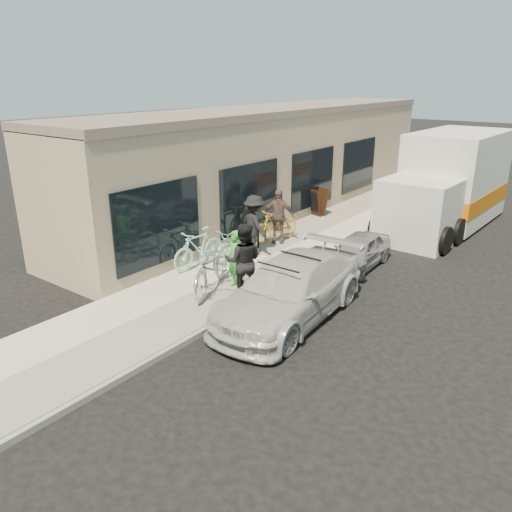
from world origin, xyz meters
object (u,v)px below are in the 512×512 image
Objects in this scene: bystander_a at (254,225)px; bike_rack at (262,229)px; sedan_white at (290,290)px; cruiser_bike_a at (199,248)px; cruiser_bike_b at (234,243)px; tandem_bike at (212,267)px; man_standing at (243,261)px; sedan_silver at (358,251)px; sandwich_board at (317,202)px; bystander_b at (278,216)px; cruiser_bike_c at (276,225)px; moving_truck at (449,186)px; woman_rider at (235,260)px.

bike_rack is at bearing -46.91° from bystander_a.
sedan_white is (3.42, -3.54, -0.00)m from bike_rack.
cruiser_bike_a reaches higher than cruiser_bike_b.
man_standing is (0.92, 0.14, 0.33)m from tandem_bike.
bike_rack is 3.25m from sedan_silver.
cruiser_bike_b is 0.85m from bystander_a.
bike_rack is 0.38× the size of tandem_bike.
sandwich_board is 8.17m from tandem_bike.
bike_rack is 0.70m from bystander_b.
tandem_bike is 1.29× the size of cruiser_bike_c.
moving_truck is at bearing 30.61° from bystander_b.
tandem_bike is 4.36m from bystander_b.
man_standing is at bearing -14.17° from tandem_bike.
cruiser_bike_a is at bearing -112.17° from moving_truck.
cruiser_bike_c is at bearing 87.29° from cruiser_bike_a.
cruiser_bike_c is (0.03, 2.15, 0.08)m from cruiser_bike_b.
cruiser_bike_a is at bearing -71.45° from sandwich_board.
woman_rider is (2.00, -7.55, 0.23)m from sandwich_board.
cruiser_bike_b is 0.97× the size of bystander_a.
sedan_silver is (-0.20, 3.92, -0.19)m from sedan_white.
man_standing is at bearing -97.99° from moving_truck.
moving_truck is 3.83× the size of bystander_a.
man_standing reaches higher than sedan_white.
bystander_b is (-2.98, 0.18, 0.54)m from sedan_silver.
bystander_b is (0.13, -0.09, 0.34)m from cruiser_bike_c.
cruiser_bike_b is 1.01× the size of bystander_b.
moving_truck is at bearing 59.06° from bike_rack.
bystander_b is (0.24, 0.56, 0.35)m from bike_rack.
moving_truck reaches higher than cruiser_bike_c.
man_standing is at bearing 177.86° from sedan_white.
bystander_b is at bearing 84.93° from cruiser_bike_a.
cruiser_bike_c reaches higher than sandwich_board.
cruiser_bike_a is 1.02× the size of cruiser_bike_c.
cruiser_bike_a is at bearing 121.33° from tandem_bike.
woman_rider is at bearing -117.33° from sedan_silver.
cruiser_bike_a is (-3.69, 0.87, 0.02)m from sedan_white.
sandwich_board is at bearing 130.74° from sedan_silver.
cruiser_bike_c is at bearing -100.45° from man_standing.
bike_rack is at bearing -141.00° from bystander_b.
sedan_silver is 4.64m from cruiser_bike_a.
cruiser_bike_b is at bearing -86.64° from bike_rack.
man_standing reaches higher than bike_rack.
bystander_a is (0.22, -1.48, 0.37)m from cruiser_bike_c.
sedan_white is 3.91m from cruiser_bike_b.
cruiser_bike_a is at bearing -95.73° from bike_rack.
sedan_silver is at bearing 90.08° from sedan_white.
bystander_a is at bearing -68.07° from bike_rack.
sedan_white is 5.34m from cruiser_bike_c.
cruiser_bike_a is (-3.49, -3.05, 0.21)m from sedan_silver.
cruiser_bike_b is (0.55, -5.81, -0.07)m from sandwich_board.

